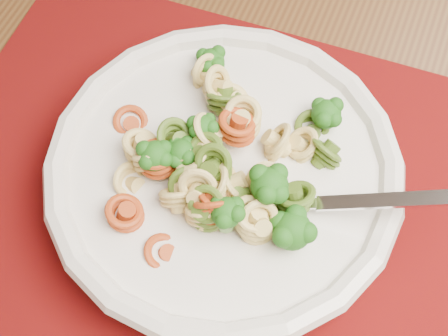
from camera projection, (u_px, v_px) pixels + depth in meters
The scene contains 5 objects.
dining_table at pixel (315, 140), 0.65m from camera, with size 1.60×1.23×0.77m.
placemat at pixel (212, 194), 0.51m from camera, with size 0.47×0.36×0.00m, color #580B03.
pasta_bowl at pixel (224, 174), 0.48m from camera, with size 0.28×0.28×0.05m.
pasta_broccoli_heap at pixel (224, 164), 0.47m from camera, with size 0.23×0.23×0.06m, color #ECD574, non-canonical shape.
fork at pixel (283, 205), 0.45m from camera, with size 0.19×0.02×0.01m, color silver, non-canonical shape.
Camera 1 is at (-0.30, -0.54, 1.23)m, focal length 50.00 mm.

